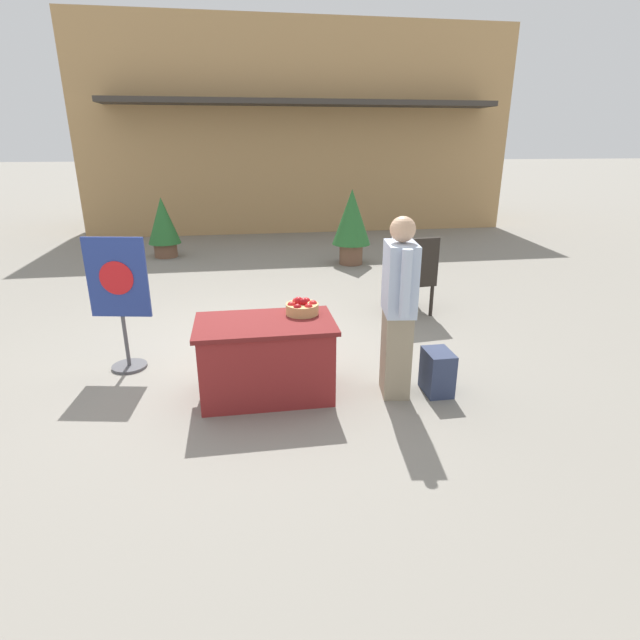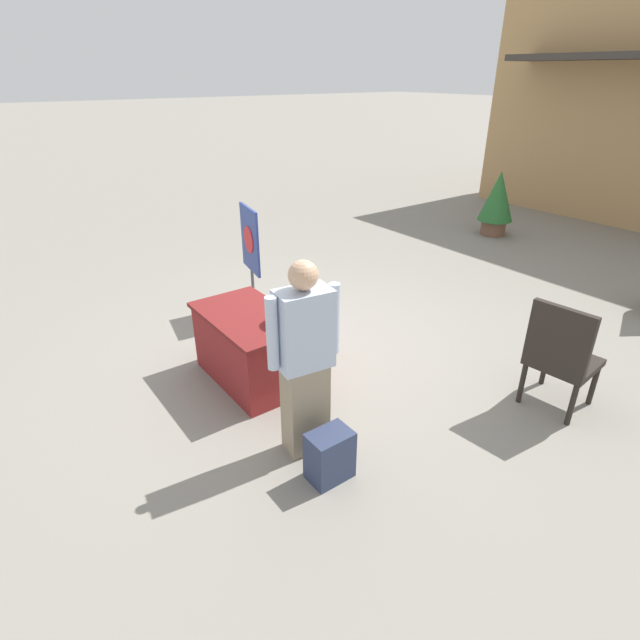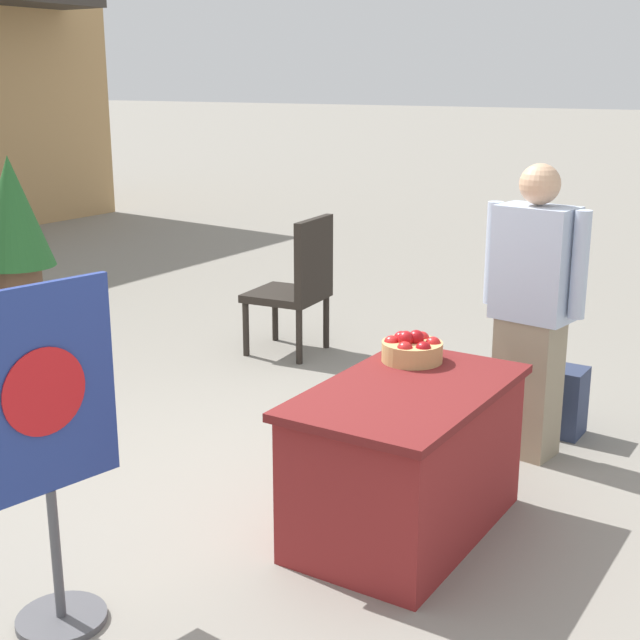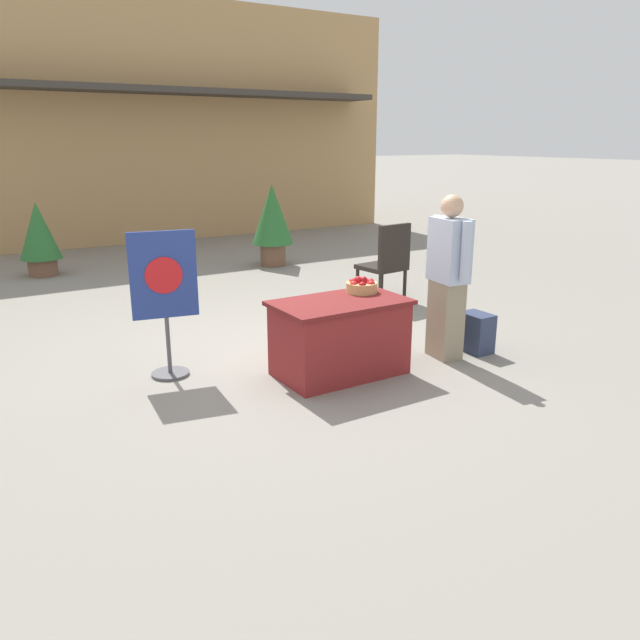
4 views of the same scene
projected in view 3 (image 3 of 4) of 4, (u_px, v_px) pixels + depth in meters
The scene contains 8 objects.
ground_plane at pixel (223, 504), 4.57m from camera, with size 120.00×120.00×0.00m, color gray.
display_table at pixel (406, 460), 4.21m from camera, with size 1.26×0.75×0.73m.
apple_basket at pixel (412, 349), 4.48m from camera, with size 0.31×0.31×0.16m.
person_visitor at pixel (532, 311), 4.98m from camera, with size 0.31×0.61×1.67m.
backpack at pixel (556, 400), 5.45m from camera, with size 0.24×0.34×0.42m.
poster_board at pixel (47, 444), 3.38m from camera, with size 0.61×0.36×1.39m.
patio_chair at pixel (299, 281), 6.91m from camera, with size 0.60×0.60×1.08m.
potted_plant_far_left at pixel (13, 221), 8.30m from camera, with size 0.73×0.73×1.43m.
Camera 3 is at (-3.26, -2.64, 2.12)m, focal length 50.00 mm.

